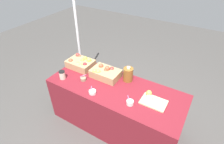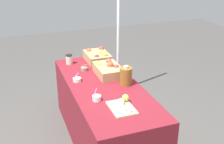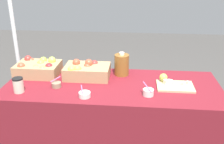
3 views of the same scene
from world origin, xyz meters
name	(u,v)px [view 2 (image 2 of 3)]	position (x,y,z in m)	size (l,w,h in m)	color
ground_plane	(105,140)	(0.00, 0.00, 0.00)	(10.00, 10.00, 0.00)	#474442
table	(104,113)	(0.00, 0.00, 0.37)	(1.90, 0.76, 0.74)	maroon
apple_crate_left	(98,56)	(-0.73, 0.16, 0.81)	(0.40, 0.29, 0.16)	tan
apple_crate_middle	(108,70)	(-0.25, 0.14, 0.81)	(0.42, 0.28, 0.17)	tan
cutting_board_front	(123,105)	(0.52, 0.01, 0.76)	(0.31, 0.22, 0.09)	#D1B284
sample_bowl_near	(84,69)	(-0.48, -0.10, 0.76)	(0.09, 0.08, 0.09)	gray
sample_bowl_mid	(77,80)	(-0.20, -0.26, 0.76)	(0.10, 0.10, 0.09)	silver
sample_bowl_far	(97,98)	(0.31, -0.18, 0.77)	(0.09, 0.09, 0.12)	silver
cider_jug	(126,76)	(0.07, 0.23, 0.84)	(0.14, 0.14, 0.22)	brown
coffee_cup	(69,59)	(-0.76, -0.22, 0.80)	(0.09, 0.09, 0.13)	beige
tent_pole	(118,26)	(-1.15, 0.62, 1.09)	(0.04, 0.04, 2.17)	white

